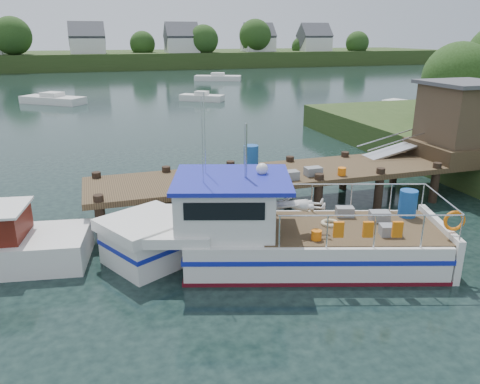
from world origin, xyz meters
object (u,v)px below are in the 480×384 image
object	(u,v)px
moored_d	(53,99)
lobster_boat	(269,235)
dock	(407,140)
moored_far	(218,78)
moored_b	(202,97)
moored_c	(395,107)

from	to	relation	value
moored_d	lobster_boat	bearing A→B (deg)	-99.20
dock	moored_far	size ratio (longest dim) A/B	2.45
dock	moored_d	distance (m)	35.90
dock	moored_d	size ratio (longest dim) A/B	2.67
moored_b	moored_d	xyz separation A→B (m)	(-13.87, 2.40, 0.04)
dock	moored_far	xyz separation A→B (m)	(5.47, 49.88, -1.84)
dock	moored_c	bearing A→B (deg)	55.74
moored_d	moored_c	bearing A→B (deg)	-47.93
moored_c	dock	bearing A→B (deg)	-137.48
moored_far	moored_c	world-z (taller)	moored_far
moored_d	moored_far	bearing A→B (deg)	18.64
moored_b	moored_d	size ratio (longest dim) A/B	0.70
lobster_boat	moored_b	distance (m)	34.67
moored_b	moored_far	bearing A→B (deg)	70.72
dock	moored_d	bearing A→B (deg)	115.38
moored_c	moored_d	distance (m)	31.21
lobster_boat	moored_c	size ratio (longest dim) A/B	1.49
dock	lobster_boat	size ratio (longest dim) A/B	1.67
moored_far	moored_c	distance (m)	32.24
moored_b	moored_c	bearing A→B (deg)	-39.43
lobster_boat	dock	bearing A→B (deg)	46.15
lobster_boat	moored_c	world-z (taller)	lobster_boat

